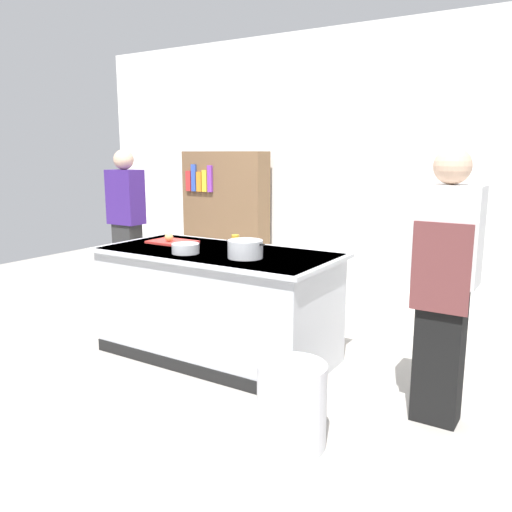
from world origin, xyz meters
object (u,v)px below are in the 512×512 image
Objects in this scene: stock_pot at (245,249)px; bookshelf at (225,222)px; person_guest at (127,223)px; juice_cup at (235,241)px; person_chef at (444,282)px; onion at (169,237)px; trash_bin at (292,405)px; mixing_bowl at (186,248)px.

stock_pot is 0.20× the size of bookshelf.
person_guest is 1.20m from bookshelf.
juice_cup is 0.06× the size of person_chef.
person_chef is 3.59m from bookshelf.
stock_pot is (0.91, -0.17, 0.01)m from onion.
onion is 2.10m from trash_bin.
person_guest reaches higher than trash_bin.
person_guest is (-3.02, 1.68, 0.66)m from trash_bin.
juice_cup reaches higher than mixing_bowl.
trash_bin is at bearing -44.28° from juice_cup.
stock_pot is 1.52× the size of mixing_bowl.
stock_pot is 1.34m from trash_bin.
trash_bin is at bearing -48.54° from bookshelf.
mixing_bowl is 0.44× the size of trash_bin.
person_guest reaches higher than onion.
onion is at bearing -161.16° from juice_cup.
juice_cup is (-0.34, 0.36, -0.02)m from stock_pot.
person_guest is (-1.28, 0.74, -0.05)m from onion.
mixing_bowl is 2.27m from bookshelf.
stock_pot is 1.47m from person_chef.
onion is 0.49m from mixing_bowl.
trash_bin is at bearing -26.92° from mixing_bowl.
person_chef is at bearing 2.24° from mixing_bowl.
juice_cup is (0.16, 0.46, 0.01)m from mixing_bowl.
mixing_bowl is 1.97m from person_guest.
juice_cup is at bearing -52.07° from bookshelf.
person_chef is (0.64, 0.75, 0.66)m from trash_bin.
person_chef is at bearing 49.63° from trash_bin.
stock_pot is at bearing -46.92° from juice_cup.
person_chef is at bearing -4.62° from onion.
juice_cup is 1.85m from person_chef.
trash_bin is (1.17, -1.14, -0.70)m from juice_cup.
person_guest reaches higher than stock_pot.
stock_pot is 3.35× the size of juice_cup.
person_guest is (-1.69, 1.00, -0.03)m from mixing_bowl.
bookshelf is at bearing 127.93° from juice_cup.
person_guest is (-2.19, 0.90, -0.06)m from stock_pot.
stock_pot reaches higher than mixing_bowl.
onion is 0.04× the size of person_guest.
mixing_bowl is at bearing 108.53° from person_chef.
stock_pot is at bearing 105.31° from person_chef.
stock_pot is 0.50m from juice_cup.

